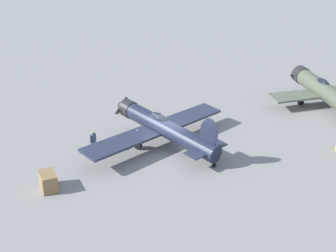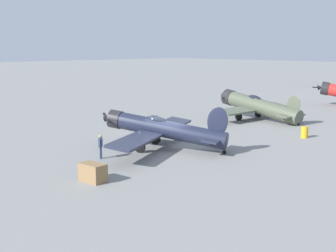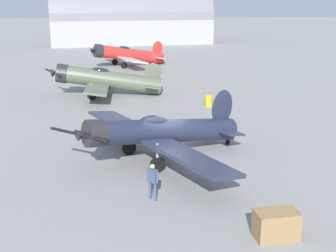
# 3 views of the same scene
# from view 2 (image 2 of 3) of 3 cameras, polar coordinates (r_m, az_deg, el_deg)

# --- Properties ---
(ground_plane) EXTENTS (400.00, 400.00, 0.00)m
(ground_plane) POSITION_cam_2_polar(r_m,az_deg,el_deg) (34.92, 0.00, -2.91)
(ground_plane) COLOR gray
(airplane_foreground) EXTENTS (12.38, 10.38, 3.47)m
(airplane_foreground) POSITION_cam_2_polar(r_m,az_deg,el_deg) (34.78, -0.78, -0.36)
(airplane_foreground) COLOR #1E2338
(airplane_foreground) RESTS_ON ground_plane
(airplane_mid_apron) EXTENTS (10.14, 10.61, 3.03)m
(airplane_mid_apron) POSITION_cam_2_polar(r_m,az_deg,el_deg) (49.74, 10.80, 2.39)
(airplane_mid_apron) COLOR #4C5442
(airplane_mid_apron) RESTS_ON ground_plane
(ground_crew_mechanic) EXTENTS (0.49, 0.47, 1.66)m
(ground_crew_mechanic) POSITION_cam_2_polar(r_m,az_deg,el_deg) (32.35, -8.19, -2.20)
(ground_crew_mechanic) COLOR #384766
(ground_crew_mechanic) RESTS_ON ground_plane
(equipment_crate) EXTENTS (1.03, 1.64, 1.05)m
(equipment_crate) POSITION_cam_2_polar(r_m,az_deg,el_deg) (27.08, -9.09, -5.60)
(equipment_crate) COLOR olive
(equipment_crate) RESTS_ON ground_plane
(fuel_drum) EXTENTS (0.63, 0.63, 0.93)m
(fuel_drum) POSITION_cam_2_polar(r_m,az_deg,el_deg) (41.11, 16.21, -0.73)
(fuel_drum) COLOR gold
(fuel_drum) RESTS_ON ground_plane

